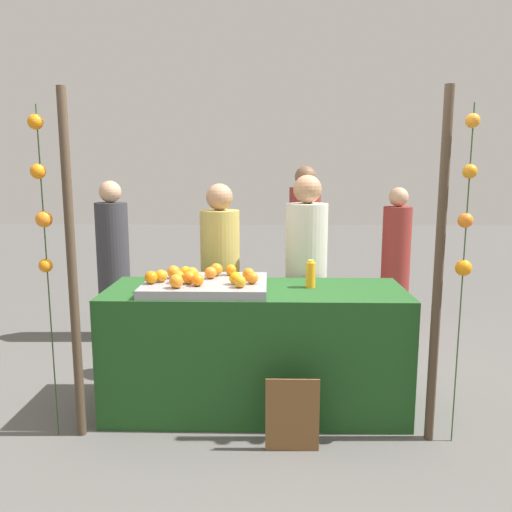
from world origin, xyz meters
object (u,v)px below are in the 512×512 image
orange_0 (174,272)px  orange_1 (189,277)px  stall_counter (255,349)px  juice_bottle (311,275)px  vendor_left (220,288)px  chalkboard_sign (292,415)px  vendor_right (306,286)px

orange_0 → orange_1: bearing=-51.8°
stall_counter → juice_bottle: size_ratio=10.59×
juice_bottle → vendor_left: vendor_left is taller
orange_0 → orange_1: (0.13, -0.17, -0.00)m
juice_bottle → chalkboard_sign: 0.96m
stall_counter → vendor_right: (0.39, 0.56, 0.33)m
orange_0 → vendor_right: vendor_right is taller
juice_bottle → chalkboard_sign: (-0.14, -0.60, -0.73)m
orange_1 → juice_bottle: size_ratio=0.45×
stall_counter → vendor_left: vendor_left is taller
stall_counter → vendor_right: size_ratio=1.25×
vendor_left → vendor_right: vendor_right is taller
chalkboard_sign → vendor_left: vendor_left is taller
orange_1 → chalkboard_sign: size_ratio=0.18×
chalkboard_sign → orange_1: bearing=147.4°
stall_counter → orange_0: bearing=175.9°
chalkboard_sign → juice_bottle: bearing=76.6°
stall_counter → chalkboard_sign: size_ratio=4.38×
chalkboard_sign → orange_0: bearing=143.3°
chalkboard_sign → vendor_right: vendor_right is taller
stall_counter → chalkboard_sign: (0.23, -0.56, -0.21)m
juice_bottle → vendor_left: 0.91m
stall_counter → juice_bottle: (0.38, 0.04, 0.52)m
orange_0 → orange_1: size_ratio=1.04×
orange_0 → vendor_left: (0.27, 0.57, -0.24)m
stall_counter → juice_bottle: 0.65m
juice_bottle → chalkboard_sign: juice_bottle is taller
orange_0 → chalkboard_sign: size_ratio=0.19×
stall_counter → chalkboard_sign: 0.64m
orange_1 → stall_counter: bearing=16.9°
stall_counter → chalkboard_sign: stall_counter is taller
orange_0 → vendor_left: vendor_left is taller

